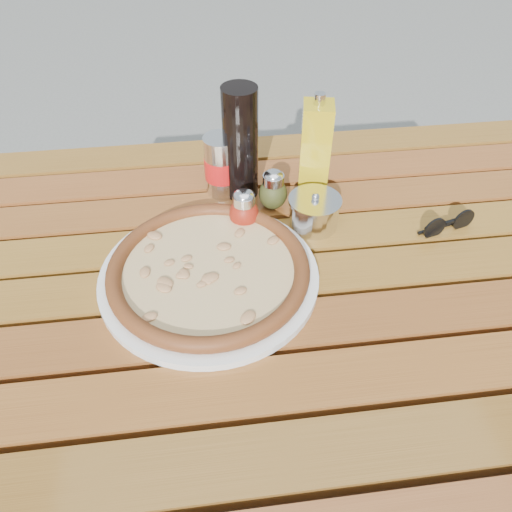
{
  "coord_description": "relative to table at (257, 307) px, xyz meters",
  "views": [
    {
      "loc": [
        -0.07,
        -0.57,
        1.35
      ],
      "look_at": [
        0.0,
        0.02,
        0.78
      ],
      "focal_mm": 35.0,
      "sensor_mm": 36.0,
      "label": 1
    }
  ],
  "objects": [
    {
      "name": "parmesan_tin",
      "position": [
        0.12,
        0.12,
        0.11
      ],
      "size": [
        0.11,
        0.11,
        0.07
      ],
      "rotation": [
        0.0,
        0.0,
        0.11
      ],
      "color": "silver",
      "rests_on": "table"
    },
    {
      "name": "table",
      "position": [
        0.0,
        0.0,
        0.0
      ],
      "size": [
        1.4,
        0.9,
        0.75
      ],
      "color": "#3D210D",
      "rests_on": "ground"
    },
    {
      "name": "oregano_shaker",
      "position": [
        0.05,
        0.19,
        0.11
      ],
      "size": [
        0.07,
        0.07,
        0.08
      ],
      "rotation": [
        0.0,
        0.0,
        0.41
      ],
      "color": "#3F431B",
      "rests_on": "table"
    },
    {
      "name": "soda_can",
      "position": [
        -0.04,
        0.25,
        0.13
      ],
      "size": [
        0.07,
        0.07,
        0.12
      ],
      "rotation": [
        0.0,
        0.0,
        0.02
      ],
      "color": "silver",
      "rests_on": "table"
    },
    {
      "name": "ground",
      "position": [
        0.0,
        0.0,
        -0.67
      ],
      "size": [
        60.0,
        60.0,
        0.0
      ],
      "primitive_type": "plane",
      "color": "slate",
      "rests_on": "ground"
    },
    {
      "name": "sunglasses",
      "position": [
        0.36,
        0.07,
        0.09
      ],
      "size": [
        0.11,
        0.05,
        0.04
      ],
      "rotation": [
        0.0,
        0.0,
        0.27
      ],
      "color": "black",
      "rests_on": "table"
    },
    {
      "name": "plate",
      "position": [
        -0.08,
        0.01,
        0.08
      ],
      "size": [
        0.46,
        0.46,
        0.01
      ],
      "primitive_type": "cylinder",
      "rotation": [
        0.0,
        0.0,
        0.34
      ],
      "color": "silver",
      "rests_on": "table"
    },
    {
      "name": "olive_oil_cruet",
      "position": [
        0.14,
        0.22,
        0.17
      ],
      "size": [
        0.06,
        0.06,
        0.21
      ],
      "rotation": [
        0.0,
        0.0,
        -0.2
      ],
      "color": "#B89C13",
      "rests_on": "table"
    },
    {
      "name": "dark_bottle",
      "position": [
        -0.0,
        0.24,
        0.19
      ],
      "size": [
        0.08,
        0.08,
        0.22
      ],
      "primitive_type": "cylinder",
      "rotation": [
        0.0,
        0.0,
        0.28
      ],
      "color": "black",
      "rests_on": "table"
    },
    {
      "name": "pepper_shaker",
      "position": [
        -0.01,
        0.13,
        0.11
      ],
      "size": [
        0.06,
        0.06,
        0.08
      ],
      "rotation": [
        0.0,
        0.0,
        0.09
      ],
      "color": "#A02312",
      "rests_on": "table"
    },
    {
      "name": "pizza",
      "position": [
        -0.08,
        0.01,
        0.1
      ],
      "size": [
        0.4,
        0.4,
        0.03
      ],
      "rotation": [
        0.0,
        0.0,
        0.23
      ],
      "color": "beige",
      "rests_on": "plate"
    }
  ]
}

